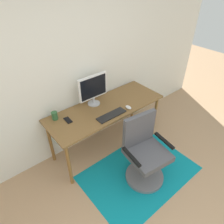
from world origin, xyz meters
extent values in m
cube|color=silver|center=(0.00, 2.20, 1.30)|extent=(6.00, 0.10, 2.60)
cube|color=#0D8192|center=(0.46, 1.08, 0.00)|extent=(1.55, 1.07, 0.01)
cube|color=brown|center=(0.45, 1.81, 0.74)|extent=(1.74, 0.65, 0.03)
cylinder|color=brown|center=(-0.36, 1.54, 0.36)|extent=(0.04, 0.04, 0.73)
cylinder|color=brown|center=(1.26, 1.54, 0.36)|extent=(0.04, 0.04, 0.73)
cylinder|color=brown|center=(-0.36, 2.07, 0.36)|extent=(0.04, 0.04, 0.73)
cylinder|color=brown|center=(1.26, 2.07, 0.36)|extent=(0.04, 0.04, 0.73)
cylinder|color=#B2B2B7|center=(0.36, 1.99, 0.76)|extent=(0.18, 0.18, 0.01)
cylinder|color=#B2B2B7|center=(0.36, 1.99, 0.82)|extent=(0.04, 0.04, 0.10)
cube|color=white|center=(0.36, 1.99, 1.04)|extent=(0.45, 0.04, 0.34)
cube|color=black|center=(0.36, 1.97, 1.04)|extent=(0.41, 0.00, 0.30)
cube|color=black|center=(0.38, 1.60, 0.77)|extent=(0.43, 0.13, 0.02)
ellipsoid|color=white|center=(0.67, 1.58, 0.77)|extent=(0.06, 0.10, 0.03)
cylinder|color=#2D5C33|center=(-0.25, 2.02, 0.81)|extent=(0.08, 0.08, 0.11)
cube|color=black|center=(-0.13, 1.88, 0.76)|extent=(0.07, 0.14, 0.01)
cylinder|color=slate|center=(0.46, 0.98, 0.03)|extent=(0.52, 0.52, 0.05)
cylinder|color=slate|center=(0.46, 0.98, 0.24)|extent=(0.06, 0.06, 0.38)
cube|color=#4C4C51|center=(0.46, 0.98, 0.47)|extent=(0.54, 0.54, 0.08)
cube|color=#4C4C51|center=(0.48, 1.19, 0.73)|extent=(0.46, 0.12, 0.45)
cube|color=black|center=(0.20, 1.01, 0.58)|extent=(0.09, 0.34, 0.03)
cube|color=black|center=(0.71, 0.94, 0.58)|extent=(0.09, 0.34, 0.03)
camera|label=1|loc=(-1.02, -0.11, 2.43)|focal=32.92mm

